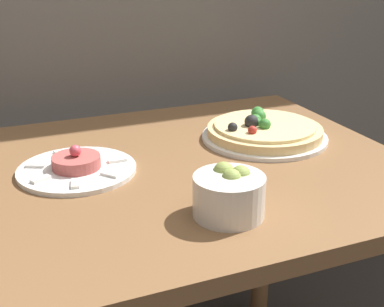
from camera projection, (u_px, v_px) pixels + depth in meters
The scene contains 4 objects.
dining_table at pixel (168, 217), 1.19m from camera, with size 1.04×0.82×0.79m.
pizza_plate at pixel (264, 131), 1.29m from camera, with size 0.30×0.30×0.07m.
tartare_plate at pixel (77, 167), 1.11m from camera, with size 0.25×0.25×0.06m.
small_bowl at pixel (229, 193), 0.93m from camera, with size 0.13×0.13×0.09m.
Camera 1 is at (-0.36, -0.58, 1.23)m, focal length 50.00 mm.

